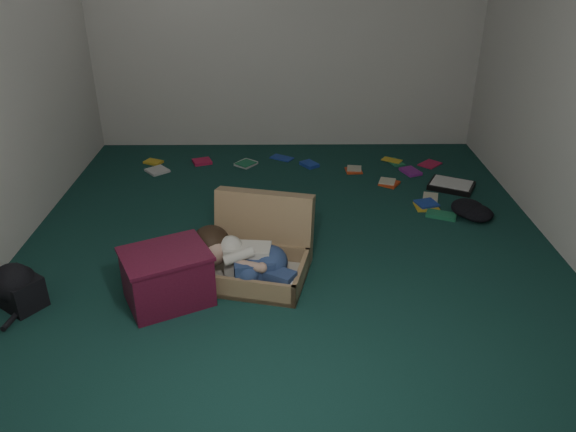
{
  "coord_description": "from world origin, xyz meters",
  "views": [
    {
      "loc": [
        -0.04,
        -3.61,
        2.14
      ],
      "look_at": [
        0.0,
        -0.15,
        0.35
      ],
      "focal_mm": 35.0,
      "sensor_mm": 36.0,
      "label": 1
    }
  ],
  "objects": [
    {
      "name": "floor",
      "position": [
        0.0,
        0.0,
        0.0
      ],
      "size": [
        4.5,
        4.5,
        0.0
      ],
      "primitive_type": "plane",
      "color": "#153C35",
      "rests_on": "ground"
    },
    {
      "name": "wall_back",
      "position": [
        0.0,
        2.25,
        1.3
      ],
      "size": [
        4.5,
        0.0,
        4.5
      ],
      "primitive_type": "plane",
      "rotation": [
        1.57,
        0.0,
        0.0
      ],
      "color": "white",
      "rests_on": "ground"
    },
    {
      "name": "wall_front",
      "position": [
        0.0,
        -2.25,
        1.3
      ],
      "size": [
        4.5,
        0.0,
        4.5
      ],
      "primitive_type": "plane",
      "rotation": [
        -1.57,
        0.0,
        0.0
      ],
      "color": "white",
      "rests_on": "ground"
    },
    {
      "name": "suitcase",
      "position": [
        -0.21,
        -0.29,
        0.15
      ],
      "size": [
        0.83,
        0.82,
        0.51
      ],
      "rotation": [
        0.0,
        0.0,
        -0.23
      ],
      "color": "tan",
      "rests_on": "floor"
    },
    {
      "name": "person",
      "position": [
        -0.3,
        -0.45,
        0.2
      ],
      "size": [
        0.72,
        0.48,
        0.32
      ],
      "rotation": [
        0.0,
        0.0,
        -0.23
      ],
      "color": "silver",
      "rests_on": "suitcase"
    },
    {
      "name": "maroon_bin",
      "position": [
        -0.77,
        -0.65,
        0.18
      ],
      "size": [
        0.65,
        0.6,
        0.36
      ],
      "rotation": [
        0.0,
        0.0,
        0.47
      ],
      "color": "#5C122A",
      "rests_on": "floor"
    },
    {
      "name": "backpack",
      "position": [
        -1.7,
        -0.68,
        0.11
      ],
      "size": [
        0.48,
        0.47,
        0.23
      ],
      "primitive_type": null,
      "rotation": [
        0.0,
        0.0,
        -0.62
      ],
      "color": "black",
      "rests_on": "floor"
    },
    {
      "name": "clothing_pile",
      "position": [
        1.6,
        0.54,
        0.07
      ],
      "size": [
        0.52,
        0.47,
        0.14
      ],
      "primitive_type": null,
      "rotation": [
        0.0,
        0.0,
        0.33
      ],
      "color": "black",
      "rests_on": "floor"
    },
    {
      "name": "paper_tray",
      "position": [
        1.51,
        1.08,
        0.03
      ],
      "size": [
        0.48,
        0.43,
        0.05
      ],
      "rotation": [
        0.0,
        0.0,
        -0.47
      ],
      "color": "black",
      "rests_on": "floor"
    },
    {
      "name": "book_scatter",
      "position": [
        0.39,
        1.39,
        0.01
      ],
      "size": [
        3.02,
        1.57,
        0.02
      ],
      "color": "yellow",
      "rests_on": "floor"
    }
  ]
}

